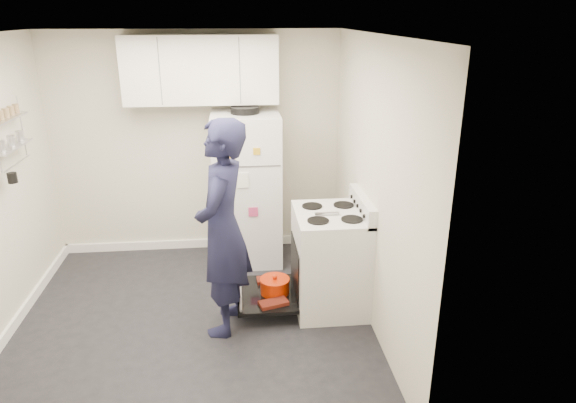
{
  "coord_description": "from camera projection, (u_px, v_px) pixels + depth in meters",
  "views": [
    {
      "loc": [
        0.45,
        -4.11,
        2.65
      ],
      "look_at": [
        0.89,
        0.22,
        1.05
      ],
      "focal_mm": 32.0,
      "sensor_mm": 36.0,
      "label": 1
    }
  ],
  "objects": [
    {
      "name": "room",
      "position": [
        182.0,
        196.0,
        4.32
      ],
      "size": [
        3.21,
        3.21,
        2.51
      ],
      "color": "black",
      "rests_on": "ground"
    },
    {
      "name": "electric_range",
      "position": [
        329.0,
        261.0,
        4.81
      ],
      "size": [
        0.66,
        0.76,
        1.1
      ],
      "color": "silver",
      "rests_on": "ground"
    },
    {
      "name": "open_oven_door",
      "position": [
        270.0,
        290.0,
        4.85
      ],
      "size": [
        0.55,
        0.7,
        0.22
      ],
      "color": "black",
      "rests_on": "ground"
    },
    {
      "name": "refrigerator",
      "position": [
        247.0,
        188.0,
        5.64
      ],
      "size": [
        0.72,
        0.74,
        1.74
      ],
      "color": "white",
      "rests_on": "ground"
    },
    {
      "name": "upper_cabinets",
      "position": [
        201.0,
        70.0,
        5.33
      ],
      "size": [
        1.6,
        0.33,
        0.7
      ],
      "primitive_type": "cube",
      "color": "silver",
      "rests_on": "room"
    },
    {
      "name": "wall_shelf_rack",
      "position": [
        9.0,
        133.0,
        4.44
      ],
      "size": [
        0.14,
        0.6,
        0.61
      ],
      "color": "#B2B2B7",
      "rests_on": "room"
    },
    {
      "name": "person",
      "position": [
        223.0,
        229.0,
        4.31
      ],
      "size": [
        0.61,
        0.78,
        1.89
      ],
      "primitive_type": "imported",
      "rotation": [
        0.0,
        0.0,
        -1.82
      ],
      "color": "#181936",
      "rests_on": "ground"
    }
  ]
}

